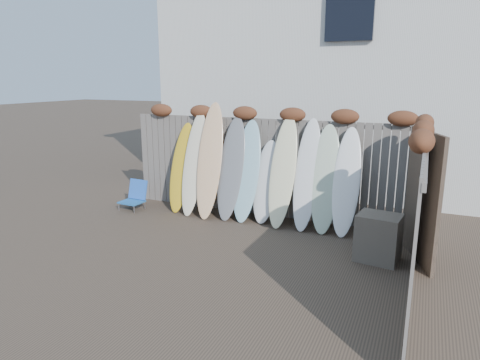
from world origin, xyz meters
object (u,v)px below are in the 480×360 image
at_px(beach_chair, 135,196).
at_px(surfboard_0, 182,167).
at_px(wooden_crate, 378,238).
at_px(lattice_panel, 422,197).

height_order(beach_chair, surfboard_0, surfboard_0).
relative_size(beach_chair, surfboard_0, 0.32).
bearing_deg(wooden_crate, surfboard_0, 165.69).
distance_m(wooden_crate, lattice_panel, 0.90).
relative_size(beach_chair, lattice_panel, 0.31).
bearing_deg(surfboard_0, beach_chair, -157.78).
distance_m(beach_chair, wooden_crate, 5.23).
height_order(wooden_crate, lattice_panel, lattice_panel).
xyz_separation_m(beach_chair, surfboard_0, (1.00, 0.34, 0.65)).
relative_size(wooden_crate, surfboard_0, 0.38).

